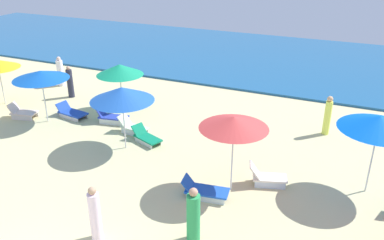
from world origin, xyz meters
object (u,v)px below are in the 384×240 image
umbrella_6 (120,70)px  lounge_chair_6_0 (111,117)px  lounge_chair_4_1 (267,177)px  beachgoer_7 (60,72)px  lounge_chair_7_0 (146,137)px  beachgoer_2 (70,83)px  lounge_chair_1_0 (22,112)px  umbrella_7 (122,94)px  beachgoer_1 (193,217)px  beachgoer_5 (328,116)px  umbrella_4 (234,123)px  beachgoer_6 (95,215)px  umbrella_1 (41,75)px  lounge_chair_7_1 (133,127)px  lounge_chair_4_0 (204,190)px  umbrella_2 (379,123)px  lounge_chair_1_1 (71,112)px

umbrella_6 → lounge_chair_6_0: 2.28m
lounge_chair_4_1 → beachgoer_7: (-13.22, 5.28, 0.50)m
lounge_chair_7_0 → beachgoer_2: 6.89m
lounge_chair_6_0 → lounge_chair_1_0: bearing=95.9°
umbrella_7 → beachgoer_7: (-7.41, 4.95, -1.51)m
beachgoer_1 → beachgoer_5: bearing=-45.1°
umbrella_4 → beachgoer_6: (-2.62, -3.81, -1.65)m
umbrella_1 → lounge_chair_7_1: (4.22, 0.53, -1.94)m
lounge_chair_4_0 → lounge_chair_7_0: size_ratio=1.05×
lounge_chair_7_0 → beachgoer_1: size_ratio=0.88×
lounge_chair_6_0 → beachgoer_7: bearing=49.6°
lounge_chair_6_0 → umbrella_7: umbrella_7 is taller
umbrella_1 → umbrella_7: umbrella_7 is taller
lounge_chair_6_0 → beachgoer_5: bearing=-83.8°
lounge_chair_4_1 → umbrella_6: umbrella_6 is taller
beachgoer_1 → beachgoer_7: bearing=25.2°
umbrella_4 → lounge_chair_7_1: umbrella_4 is taller
lounge_chair_6_0 → beachgoer_1: bearing=-141.6°
lounge_chair_4_1 → lounge_chair_6_0: 7.99m
lounge_chair_4_1 → beachgoer_1: beachgoer_1 is taller
beachgoer_1 → beachgoer_2: bearing=25.2°
beachgoer_2 → beachgoer_6: 11.67m
lounge_chair_7_1 → beachgoer_6: bearing=-150.9°
lounge_chair_4_0 → umbrella_6: bearing=43.2°
lounge_chair_1_0 → umbrella_2: (14.91, 0.05, 2.21)m
umbrella_1 → beachgoer_2: umbrella_1 is taller
umbrella_6 → beachgoer_1: bearing=-45.8°
umbrella_1 → lounge_chair_7_1: size_ratio=1.80×
umbrella_1 → lounge_chair_4_1: umbrella_1 is taller
umbrella_4 → umbrella_2: bearing=22.6°
umbrella_4 → lounge_chair_4_0: umbrella_4 is taller
lounge_chair_1_1 → umbrella_1: bearing=149.1°
lounge_chair_1_1 → umbrella_4: 9.45m
lounge_chair_4_0 → lounge_chair_4_1: 2.25m
lounge_chair_1_1 → beachgoer_5: bearing=-66.9°
lounge_chair_1_1 → lounge_chair_4_1: lounge_chair_4_1 is taller
umbrella_2 → umbrella_6: (-11.12, 2.55, -0.40)m
beachgoer_6 → beachgoer_2: bearing=-130.3°
lounge_chair_7_0 → beachgoer_6: beachgoer_6 is taller
beachgoer_5 → lounge_chair_7_1: bearing=-3.3°
lounge_chair_6_0 → lounge_chair_7_1: lounge_chair_6_0 is taller
lounge_chair_7_0 → lounge_chair_7_1: (-0.95, 0.50, 0.06)m
umbrella_1 → umbrella_4: size_ratio=0.92×
umbrella_6 → beachgoer_6: bearing=-61.5°
lounge_chair_4_0 → lounge_chair_6_0: (-6.04, 3.65, 0.05)m
lounge_chair_6_0 → beachgoer_5: 9.46m
lounge_chair_1_0 → umbrella_7: bearing=-109.0°
umbrella_4 → beachgoer_6: size_ratio=1.56×
umbrella_1 → lounge_chair_1_1: bearing=50.9°
lounge_chair_6_0 → umbrella_1: bearing=100.1°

